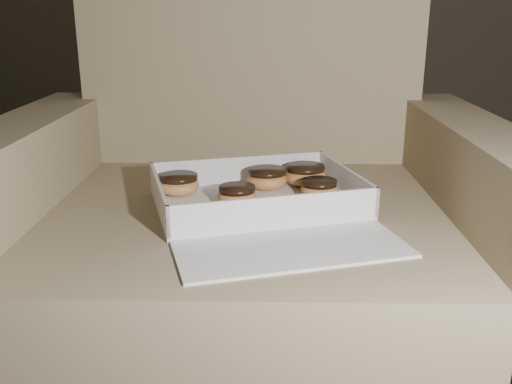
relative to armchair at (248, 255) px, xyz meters
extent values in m
plane|color=black|center=(0.31, 0.15, -0.32)|extent=(4.50, 4.50, 0.00)
cube|color=#837154|center=(0.00, -0.05, -0.09)|extent=(0.77, 0.77, 0.45)
cube|color=#837154|center=(0.00, 0.30, 0.41)|extent=(0.77, 0.15, 0.56)
cube|color=#837154|center=(-0.42, -0.05, -0.02)|extent=(0.13, 0.77, 0.60)
cube|color=#837154|center=(0.42, -0.05, -0.02)|extent=(0.13, 0.77, 0.60)
cube|color=silver|center=(0.02, -0.08, 0.14)|extent=(0.42, 0.36, 0.01)
cube|color=silver|center=(-0.02, 0.05, 0.17)|extent=(0.35, 0.11, 0.05)
cube|color=silver|center=(0.05, -0.20, 0.17)|extent=(0.35, 0.11, 0.05)
cube|color=silver|center=(-0.15, -0.13, 0.17)|extent=(0.08, 0.26, 0.05)
cube|color=silver|center=(0.19, -0.03, 0.17)|extent=(0.08, 0.26, 0.05)
cube|color=#E05A71|center=(0.19, -0.03, 0.17)|extent=(0.08, 0.25, 0.05)
cube|color=silver|center=(0.08, -0.28, 0.14)|extent=(0.38, 0.24, 0.01)
ellipsoid|color=#CB8747|center=(0.04, 0.01, 0.16)|extent=(0.08, 0.08, 0.04)
cylinder|color=black|center=(0.04, 0.01, 0.18)|extent=(0.07, 0.07, 0.01)
ellipsoid|color=#CB8747|center=(-0.02, -0.10, 0.16)|extent=(0.07, 0.07, 0.03)
cylinder|color=black|center=(-0.02, -0.10, 0.17)|extent=(0.07, 0.07, 0.01)
ellipsoid|color=#CB8747|center=(0.11, 0.03, 0.16)|extent=(0.08, 0.08, 0.04)
cylinder|color=black|center=(0.11, 0.03, 0.18)|extent=(0.08, 0.08, 0.01)
ellipsoid|color=#CB8747|center=(-0.13, -0.03, 0.16)|extent=(0.08, 0.08, 0.04)
cylinder|color=black|center=(-0.13, -0.03, 0.18)|extent=(0.07, 0.07, 0.01)
ellipsoid|color=#CB8747|center=(0.14, -0.05, 0.16)|extent=(0.07, 0.07, 0.03)
cylinder|color=black|center=(0.14, -0.05, 0.17)|extent=(0.07, 0.07, 0.01)
ellipsoid|color=black|center=(0.07, -0.14, 0.14)|extent=(0.01, 0.01, 0.00)
ellipsoid|color=black|center=(0.05, -0.17, 0.14)|extent=(0.01, 0.01, 0.00)
ellipsoid|color=black|center=(0.17, -0.14, 0.14)|extent=(0.01, 0.01, 0.00)
ellipsoid|color=black|center=(0.05, -0.09, 0.14)|extent=(0.01, 0.01, 0.00)
ellipsoid|color=black|center=(-0.06, -0.19, 0.14)|extent=(0.01, 0.01, 0.00)
camera|label=1|loc=(0.04, -1.07, 0.48)|focal=40.00mm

